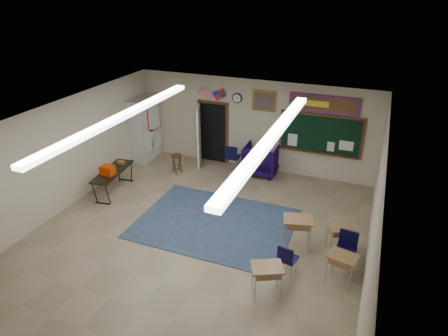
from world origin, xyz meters
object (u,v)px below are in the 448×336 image
at_px(student_desk_front_right, 339,238).
at_px(student_desk_front_left, 297,231).
at_px(wooden_stool, 177,164).
at_px(wingback_armchair, 261,159).
at_px(folding_table, 114,180).

bearing_deg(student_desk_front_right, student_desk_front_left, 166.78).
xyz_separation_m(student_desk_front_left, student_desk_front_right, (0.95, 0.22, -0.07)).
relative_size(student_desk_front_right, wooden_stool, 1.09).
bearing_deg(wingback_armchair, folding_table, 35.98).
bearing_deg(wooden_stool, folding_table, -121.60).
xyz_separation_m(wingback_armchair, folding_table, (-3.73, -2.88, -0.11)).
bearing_deg(student_desk_front_left, wooden_stool, 135.79).
bearing_deg(wingback_armchair, student_desk_front_left, 117.11).
bearing_deg(student_desk_front_right, folding_table, 149.62).
bearing_deg(wingback_armchair, student_desk_front_right, 129.34).
xyz_separation_m(wingback_armchair, student_desk_front_right, (2.91, -3.35, -0.12)).
bearing_deg(student_desk_front_left, student_desk_front_right, -1.74).
relative_size(folding_table, wooden_stool, 2.76).
distance_m(wingback_armchair, folding_table, 4.71).
distance_m(student_desk_front_left, student_desk_front_right, 0.98).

